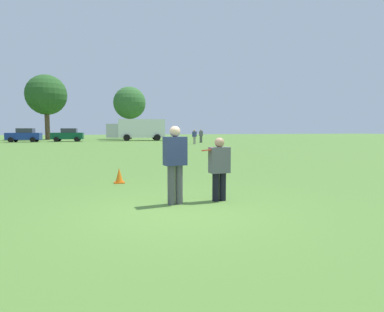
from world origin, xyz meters
TOP-DOWN VIEW (x-y plane):
  - ground_plane at (0.00, 0.00)m, footprint 199.31×199.31m
  - player_thrower at (0.05, 0.56)m, footprint 0.52×0.35m
  - player_defender at (1.13, 0.62)m, footprint 0.48×0.29m
  - frisbee at (0.84, 0.65)m, footprint 0.27×0.27m
  - traffic_cone at (-0.98, 3.89)m, footprint 0.32×0.32m
  - parked_car_mid_left at (-11.07, 41.13)m, footprint 4.31×2.43m
  - parked_car_center at (-5.67, 41.51)m, footprint 4.31×2.43m
  - box_truck at (3.99, 42.58)m, footprint 8.64×3.36m
  - bystander_sideline_watcher at (10.89, 32.81)m, footprint 0.49×0.32m
  - bystander_far_jogger at (8.84, 28.79)m, footprint 0.53×0.44m
  - tree_far_west_pine at (-9.56, 50.92)m, footprint 6.43×6.43m
  - tree_horizon_center at (3.70, 51.09)m, footprint 5.56×5.56m

SIDE VIEW (x-z plane):
  - ground_plane at x=0.00m, z-range 0.00..0.00m
  - traffic_cone at x=-0.98m, z-range -0.01..0.47m
  - player_defender at x=1.13m, z-range 0.08..1.58m
  - parked_car_mid_left at x=-11.07m, z-range 0.01..1.83m
  - parked_car_center at x=-5.67m, z-range 0.01..1.83m
  - bystander_far_jogger at x=8.84m, z-range 0.11..1.77m
  - bystander_sideline_watcher at x=10.89m, z-range 0.11..1.79m
  - player_thrower at x=0.05m, z-range 0.11..1.87m
  - frisbee at x=0.84m, z-range 1.17..1.24m
  - box_truck at x=3.99m, z-range 0.16..3.34m
  - tree_horizon_center at x=3.70m, z-range 1.70..10.73m
  - tree_far_west_pine at x=-9.56m, z-range 1.96..12.42m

